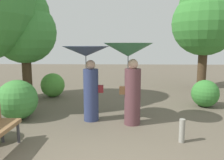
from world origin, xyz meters
TOP-DOWN VIEW (x-y plane):
  - person_left at (-0.62, 2.63)m, footprint 1.22×1.22m
  - person_right at (0.46, 2.37)m, footprint 1.21×1.21m
  - tree_near_left at (-3.07, 4.67)m, footprint 2.17×2.17m
  - tree_near_right at (3.97, 7.18)m, footprint 2.86×2.86m
  - bush_path_left at (3.01, 4.11)m, footprint 0.88×0.88m
  - bush_path_right at (-2.55, 2.66)m, footprint 1.08×1.08m
  - bush_behind_bench at (-2.38, 5.38)m, footprint 0.92×0.92m
  - path_marker_post at (1.51, 1.29)m, footprint 0.12×0.12m

SIDE VIEW (x-z plane):
  - path_marker_post at x=1.51m, z-range 0.00..0.50m
  - bush_path_left at x=3.01m, z-range 0.00..0.88m
  - bush_behind_bench at x=-2.38m, z-range 0.00..0.92m
  - bush_path_right at x=-2.55m, z-range 0.00..1.08m
  - person_left at x=-0.62m, z-range 0.44..2.42m
  - person_right at x=0.46m, z-range 0.48..2.53m
  - tree_near_left at x=-3.07m, z-range 0.66..4.63m
  - tree_near_right at x=3.97m, z-range 0.76..5.64m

